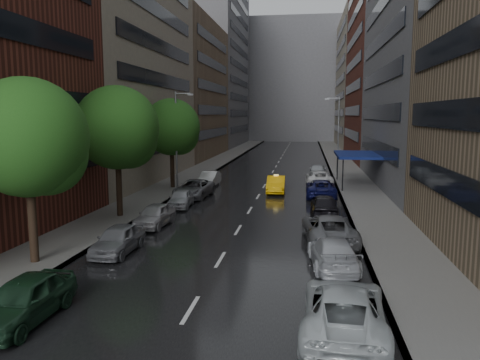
# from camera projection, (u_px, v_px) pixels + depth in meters

# --- Properties ---
(road) EXTENTS (14.00, 140.00, 0.01)m
(road) POSITION_uv_depth(u_px,v_px,m) (275.00, 168.00, 62.17)
(road) COLOR black
(road) RESTS_ON ground
(sidewalk_left) EXTENTS (4.00, 140.00, 0.15)m
(sidewalk_left) POSITION_uv_depth(u_px,v_px,m) (209.00, 166.00, 63.41)
(sidewalk_left) COLOR gray
(sidewalk_left) RESTS_ON ground
(sidewalk_right) EXTENTS (4.00, 140.00, 0.15)m
(sidewalk_right) POSITION_uv_depth(u_px,v_px,m) (344.00, 168.00, 60.90)
(sidewalk_right) COLOR gray
(sidewalk_right) RESTS_ON ground
(buildings_left) EXTENTS (8.00, 108.00, 38.00)m
(buildings_left) POSITION_uv_depth(u_px,v_px,m) (181.00, 55.00, 70.65)
(buildings_left) COLOR maroon
(buildings_left) RESTS_ON ground
(buildings_right) EXTENTS (8.05, 109.10, 36.00)m
(buildings_right) POSITION_uv_depth(u_px,v_px,m) (388.00, 56.00, 64.54)
(buildings_right) COLOR #937A5B
(buildings_right) RESTS_ON ground
(building_far) EXTENTS (40.00, 14.00, 32.00)m
(building_far) POSITION_uv_depth(u_px,v_px,m) (293.00, 81.00, 126.60)
(building_far) COLOR slate
(building_far) RESTS_ON ground
(tree_near) EXTENTS (5.51, 5.51, 8.79)m
(tree_near) POSITION_uv_depth(u_px,v_px,m) (27.00, 138.00, 21.40)
(tree_near) COLOR #382619
(tree_near) RESTS_ON ground
(tree_mid) EXTENTS (5.66, 5.66, 9.02)m
(tree_mid) POSITION_uv_depth(u_px,v_px,m) (117.00, 128.00, 31.48)
(tree_mid) COLOR #382619
(tree_mid) RESTS_ON ground
(tree_far) EXTENTS (5.39, 5.39, 8.59)m
(tree_far) POSITION_uv_depth(u_px,v_px,m) (171.00, 127.00, 44.16)
(tree_far) COLOR #382619
(tree_far) RESTS_ON ground
(taxi) EXTENTS (1.72, 4.64, 1.52)m
(taxi) POSITION_uv_depth(u_px,v_px,m) (276.00, 184.00, 42.48)
(taxi) COLOR #FFB80D
(taxi) RESTS_ON ground
(parked_cars_left) EXTENTS (2.88, 35.57, 1.58)m
(parked_cars_left) POSITION_uv_depth(u_px,v_px,m) (167.00, 207.00, 32.22)
(parked_cars_left) COLOR #183521
(parked_cars_left) RESTS_ON ground
(parked_cars_right) EXTENTS (3.19, 43.51, 1.60)m
(parked_cars_right) POSITION_uv_depth(u_px,v_px,m) (324.00, 206.00, 32.53)
(parked_cars_right) COLOR silver
(parked_cars_right) RESTS_ON ground
(street_lamp_left) EXTENTS (1.74, 0.22, 9.00)m
(street_lamp_left) POSITION_uv_depth(u_px,v_px,m) (177.00, 138.00, 42.96)
(street_lamp_left) COLOR gray
(street_lamp_left) RESTS_ON sidewalk_left
(street_lamp_right) EXTENTS (1.74, 0.22, 9.00)m
(street_lamp_right) POSITION_uv_depth(u_px,v_px,m) (338.00, 133.00, 55.50)
(street_lamp_right) COLOR gray
(street_lamp_right) RESTS_ON sidewalk_right
(awning) EXTENTS (4.00, 8.00, 3.12)m
(awning) POSITION_uv_depth(u_px,v_px,m) (357.00, 155.00, 45.77)
(awning) COLOR navy
(awning) RESTS_ON sidewalk_right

